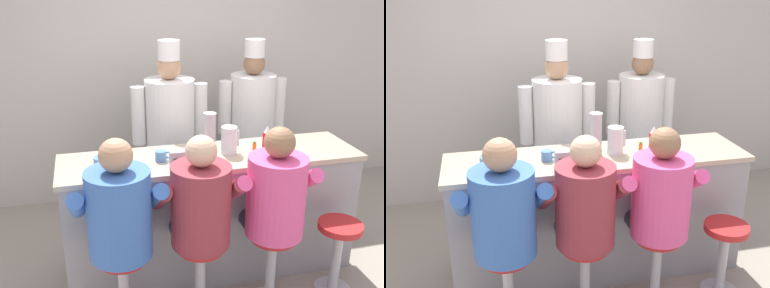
# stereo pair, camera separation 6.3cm
# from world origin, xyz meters

# --- Properties ---
(ground_plane) EXTENTS (20.00, 20.00, 0.00)m
(ground_plane) POSITION_xyz_m (0.00, 0.00, 0.00)
(ground_plane) COLOR #9E9384
(wall_back) EXTENTS (10.00, 0.06, 2.70)m
(wall_back) POSITION_xyz_m (0.00, 1.92, 1.35)
(wall_back) COLOR beige
(wall_back) RESTS_ON ground_plane
(diner_counter) EXTENTS (2.41, 0.62, 1.04)m
(diner_counter) POSITION_xyz_m (0.00, 0.31, 0.52)
(diner_counter) COLOR gray
(diner_counter) RESTS_ON ground_plane
(ketchup_bottle_red) EXTENTS (0.07, 0.07, 0.23)m
(ketchup_bottle_red) POSITION_xyz_m (0.44, 0.25, 1.15)
(ketchup_bottle_red) COLOR red
(ketchup_bottle_red) RESTS_ON diner_counter
(mustard_bottle_yellow) EXTENTS (0.06, 0.06, 0.22)m
(mustard_bottle_yellow) POSITION_xyz_m (0.56, 0.21, 1.15)
(mustard_bottle_yellow) COLOR yellow
(mustard_bottle_yellow) RESTS_ON diner_counter
(hot_sauce_bottle_orange) EXTENTS (0.03, 0.03, 0.12)m
(hot_sauce_bottle_orange) POSITION_xyz_m (0.32, 0.21, 1.10)
(hot_sauce_bottle_orange) COLOR orange
(hot_sauce_bottle_orange) RESTS_ON diner_counter
(water_pitcher_clear) EXTENTS (0.15, 0.13, 0.22)m
(water_pitcher_clear) POSITION_xyz_m (0.15, 0.32, 1.16)
(water_pitcher_clear) COLOR silver
(water_pitcher_clear) RESTS_ON diner_counter
(breakfast_plate) EXTENTS (0.24, 0.24, 0.05)m
(breakfast_plate) POSITION_xyz_m (-0.78, 0.13, 1.06)
(breakfast_plate) COLOR white
(breakfast_plate) RESTS_ON diner_counter
(cereal_bowl) EXTENTS (0.16, 0.16, 0.05)m
(cereal_bowl) POSITION_xyz_m (-0.84, 0.34, 1.07)
(cereal_bowl) COLOR #4C7FB7
(cereal_bowl) RESTS_ON diner_counter
(coffee_mug_blue) EXTENTS (0.13, 0.09, 0.08)m
(coffee_mug_blue) POSITION_xyz_m (-0.41, 0.29, 1.08)
(coffee_mug_blue) COLOR #4C7AB2
(coffee_mug_blue) RESTS_ON diner_counter
(cup_stack_steel) EXTENTS (0.10, 0.10, 0.34)m
(cup_stack_steel) POSITION_xyz_m (-0.01, 0.33, 1.22)
(cup_stack_steel) COLOR #B7BABF
(cup_stack_steel) RESTS_ON diner_counter
(napkin_dispenser_chrome) EXTENTS (0.12, 0.07, 0.14)m
(napkin_dispenser_chrome) POSITION_xyz_m (-0.32, 0.12, 1.11)
(napkin_dispenser_chrome) COLOR silver
(napkin_dispenser_chrome) RESTS_ON diner_counter
(diner_seated_blue) EXTENTS (0.65, 0.64, 1.44)m
(diner_seated_blue) POSITION_xyz_m (-0.79, -0.20, 0.87)
(diner_seated_blue) COLOR #B2B5BA
(diner_seated_blue) RESTS_ON ground_plane
(diner_seated_maroon) EXTENTS (0.63, 0.62, 1.41)m
(diner_seated_maroon) POSITION_xyz_m (-0.23, -0.20, 0.86)
(diner_seated_maroon) COLOR #B2B5BA
(diner_seated_maroon) RESTS_ON ground_plane
(diner_seated_pink) EXTENTS (0.64, 0.63, 1.42)m
(diner_seated_pink) POSITION_xyz_m (0.32, -0.20, 0.87)
(diner_seated_pink) COLOR #B2B5BA
(diner_seated_pink) RESTS_ON ground_plane
(empty_stool_round) EXTENTS (0.34, 0.34, 0.61)m
(empty_stool_round) POSITION_xyz_m (0.87, -0.23, 0.41)
(empty_stool_round) COLOR #B2B5BA
(empty_stool_round) RESTS_ON ground_plane
(cook_in_whites_near) EXTENTS (0.72, 0.46, 1.85)m
(cook_in_whites_near) POSITION_xyz_m (-0.18, 1.11, 1.02)
(cook_in_whites_near) COLOR #232328
(cook_in_whites_near) RESTS_ON ground_plane
(cook_in_whites_far) EXTENTS (0.71, 0.45, 1.81)m
(cook_in_whites_far) POSITION_xyz_m (0.71, 1.27, 1.00)
(cook_in_whites_far) COLOR #232328
(cook_in_whites_far) RESTS_ON ground_plane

